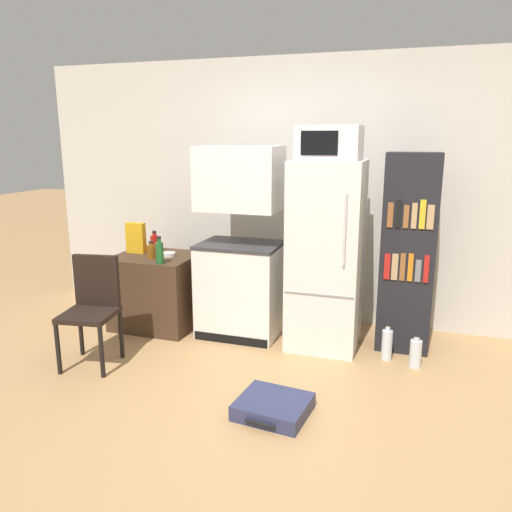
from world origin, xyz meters
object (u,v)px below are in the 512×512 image
kitchen_hutch (240,251)px  water_bottle_middle (415,353)px  bookshelf (408,254)px  bowl (169,254)px  bottle_green_tall (160,252)px  cereal_box (136,238)px  microwave (330,143)px  bottle_amber_beer (151,251)px  water_bottle_front (387,344)px  side_table (157,291)px  bottle_ketchup_red (155,243)px  refrigerator (326,256)px  suitcase_large_flat (273,407)px  chair (93,301)px

kitchen_hutch → water_bottle_middle: kitchen_hutch is taller
bookshelf → bowl: 2.20m
bottle_green_tall → cereal_box: cereal_box is taller
microwave → bottle_amber_beer: size_ratio=3.12×
bowl → water_bottle_front: bowl is taller
kitchen_hutch → microwave: (0.80, -0.02, 0.98)m
side_table → bottle_ketchup_red: 0.47m
refrigerator → bottle_green_tall: 1.49m
kitchen_hutch → microwave: microwave is taller
bookshelf → water_bottle_front: bookshelf is taller
kitchen_hutch → microwave: bearing=-1.4°
side_table → bowl: size_ratio=5.77×
bottle_amber_beer → cereal_box: (-0.26, 0.16, 0.08)m
side_table → refrigerator: bearing=1.3°
bottle_ketchup_red → bottle_green_tall: bearing=-55.6°
suitcase_large_flat → water_bottle_front: (0.67, 1.12, 0.08)m
bowl → cereal_box: (-0.37, 0.04, 0.13)m
chair → suitcase_large_flat: 1.73m
bottle_amber_beer → cereal_box: cereal_box is taller
bowl → suitcase_large_flat: bowl is taller
refrigerator → bottle_green_tall: bearing=-167.9°
bowl → suitcase_large_flat: bearing=-41.4°
bottle_ketchup_red → water_bottle_front: bearing=-6.2°
microwave → water_bottle_middle: 1.86m
kitchen_hutch → water_bottle_middle: (1.60, -0.25, -0.68)m
bottle_ketchup_red → suitcase_large_flat: (1.63, -1.37, -0.75)m
microwave → chair: microwave is taller
side_table → bottle_green_tall: 0.57m
cereal_box → water_bottle_front: size_ratio=0.92×
refrigerator → suitcase_large_flat: refrigerator is taller
water_bottle_middle → bowl: bearing=175.0°
suitcase_large_flat → kitchen_hutch: bearing=124.7°
water_bottle_front → bowl: bearing=176.6°
kitchen_hutch → bottle_green_tall: size_ratio=6.98×
suitcase_large_flat → water_bottle_middle: water_bottle_middle is taller
kitchen_hutch → bottle_amber_beer: (-0.83, -0.17, -0.02)m
refrigerator → chair: bearing=-151.8°
microwave → bookshelf: microwave is taller
bottle_ketchup_red → refrigerator: bearing=-3.2°
bottle_ketchup_red → suitcase_large_flat: 2.26m
kitchen_hutch → water_bottle_front: 1.53m
bottle_amber_beer → cereal_box: 0.31m
bottle_green_tall → side_table: bearing=126.2°
bottle_amber_beer → suitcase_large_flat: bottle_amber_beer is taller
kitchen_hutch → cereal_box: size_ratio=5.85×
kitchen_hutch → water_bottle_front: bearing=-7.0°
water_bottle_middle → side_table: bearing=175.4°
bottle_green_tall → water_bottle_front: (2.02, 0.16, -0.68)m
water_bottle_middle → bottle_green_tall: bearing=-178.0°
refrigerator → water_bottle_front: size_ratio=5.03×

